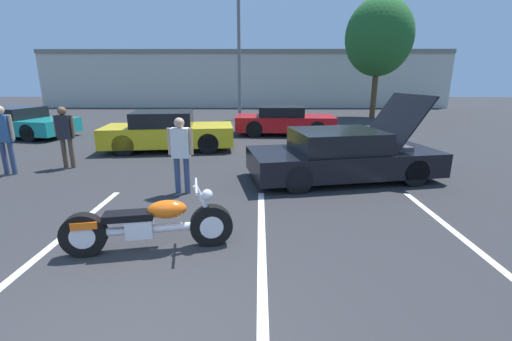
% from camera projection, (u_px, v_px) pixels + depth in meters
% --- Properties ---
extents(parking_stripe_middle, '(0.12, 5.06, 0.01)m').
position_uv_depth(parking_stripe_middle, '(45.00, 251.00, 4.86)').
color(parking_stripe_middle, white).
rests_on(parking_stripe_middle, ground).
extents(parking_stripe_back, '(0.12, 5.06, 0.01)m').
position_uv_depth(parking_stripe_back, '(262.00, 252.00, 4.83)').
color(parking_stripe_back, white).
rests_on(parking_stripe_back, ground).
extents(parking_stripe_far, '(0.12, 5.06, 0.01)m').
position_uv_depth(parking_stripe_far, '(481.00, 253.00, 4.80)').
color(parking_stripe_far, white).
rests_on(parking_stripe_far, ground).
extents(far_building, '(32.00, 4.20, 4.40)m').
position_uv_depth(far_building, '(245.00, 77.00, 28.36)').
color(far_building, beige).
rests_on(far_building, ground).
extents(light_pole, '(1.21, 0.28, 8.23)m').
position_uv_depth(light_pole, '(240.00, 36.00, 18.55)').
color(light_pole, slate).
rests_on(light_pole, ground).
extents(tree_background, '(3.76, 3.76, 6.72)m').
position_uv_depth(tree_background, '(379.00, 37.00, 19.35)').
color(tree_background, brown).
rests_on(tree_background, ground).
extents(motorcycle, '(2.34, 0.78, 0.94)m').
position_uv_depth(motorcycle, '(149.00, 225.00, 4.81)').
color(motorcycle, black).
rests_on(motorcycle, ground).
extents(show_car_hood_open, '(4.68, 2.64, 1.99)m').
position_uv_depth(show_car_hood_open, '(344.00, 156.00, 8.15)').
color(show_car_hood_open, black).
rests_on(show_car_hood_open, ground).
extents(parked_car_left_row, '(4.94, 2.83, 1.19)m').
position_uv_depth(parked_car_left_row, '(15.00, 123.00, 13.95)').
color(parked_car_left_row, teal).
rests_on(parked_car_left_row, ground).
extents(parked_car_right_row, '(4.14, 1.89, 1.19)m').
position_uv_depth(parked_car_right_row, '(284.00, 121.00, 14.50)').
color(parked_car_right_row, red).
rests_on(parked_car_right_row, ground).
extents(parked_car_mid_row, '(4.40, 2.30, 1.29)m').
position_uv_depth(parked_car_mid_row, '(168.00, 132.00, 11.44)').
color(parked_car_mid_row, yellow).
rests_on(parked_car_mid_row, ground).
extents(spectator_near_motorcycle, '(0.52, 0.21, 1.60)m').
position_uv_depth(spectator_near_motorcycle, '(181.00, 150.00, 7.04)').
color(spectator_near_motorcycle, '#38476B').
rests_on(spectator_near_motorcycle, ground).
extents(spectator_by_show_car, '(0.52, 0.23, 1.72)m').
position_uv_depth(spectator_by_show_car, '(4.00, 134.00, 8.41)').
color(spectator_by_show_car, '#38476B').
rests_on(spectator_by_show_car, ground).
extents(spectator_midground, '(0.52, 0.22, 1.64)m').
position_uv_depth(spectator_midground, '(65.00, 132.00, 9.05)').
color(spectator_midground, brown).
rests_on(spectator_midground, ground).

